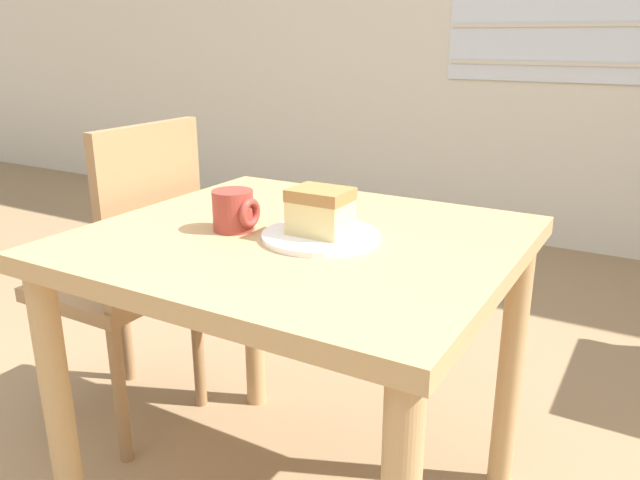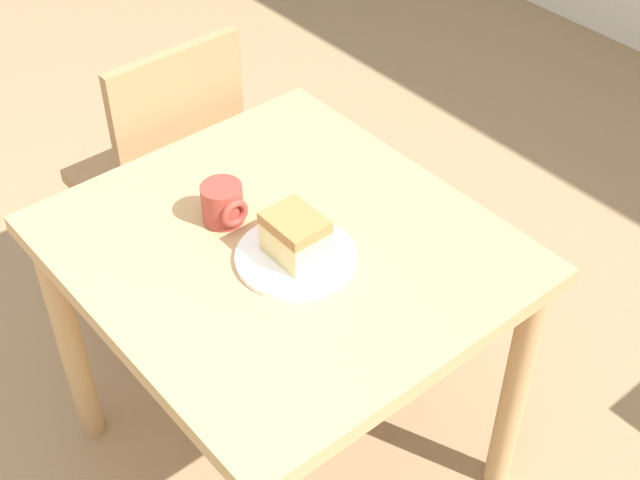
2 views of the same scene
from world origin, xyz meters
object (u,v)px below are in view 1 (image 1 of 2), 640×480
plate (321,236)px  cake_slice (320,211)px  chair_near_window (130,271)px  coffee_mug (235,211)px  dining_table_near (300,284)px

plate → cake_slice: bearing=142.1°
plate → cake_slice: size_ratio=2.05×
plate → cake_slice: 0.05m
chair_near_window → coffee_mug: (0.49, -0.14, 0.28)m
dining_table_near → coffee_mug: 0.21m
coffee_mug → dining_table_near: bearing=19.8°
chair_near_window → cake_slice: bearing=81.9°
dining_table_near → plate: bearing=-9.1°
dining_table_near → chair_near_window: bearing=171.9°
cake_slice → chair_near_window: bearing=171.9°
dining_table_near → chair_near_window: 0.64m
chair_near_window → plate: 0.72m
plate → cake_slice: (-0.00, 0.00, 0.05)m
dining_table_near → plate: (0.06, -0.01, 0.12)m
dining_table_near → plate: 0.13m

